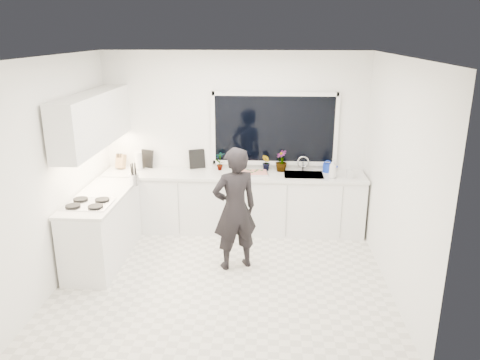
{
  "coord_description": "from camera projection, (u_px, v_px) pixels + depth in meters",
  "views": [
    {
      "loc": [
        0.53,
        -5.27,
        2.96
      ],
      "look_at": [
        0.17,
        0.4,
        1.15
      ],
      "focal_mm": 35.0,
      "sensor_mm": 36.0,
      "label": 1
    }
  ],
  "objects": [
    {
      "name": "upper_cabinets",
      "position": [
        94.0,
        120.0,
        6.16
      ],
      "size": [
        0.34,
        2.1,
        0.7
      ],
      "primitive_type": "cube",
      "color": "white",
      "rests_on": "wall_left"
    },
    {
      "name": "utensil_crock",
      "position": [
        134.0,
        179.0,
        6.48
      ],
      "size": [
        0.17,
        0.17,
        0.16
      ],
      "primitive_type": "cylinder",
      "rotation": [
        0.0,
        0.0,
        -0.42
      ],
      "color": "#B7B8BC",
      "rests_on": "countertop_left"
    },
    {
      "name": "watering_can",
      "position": [
        327.0,
        168.0,
        7.09
      ],
      "size": [
        0.18,
        0.18,
        0.13
      ],
      "primitive_type": "cylinder",
      "rotation": [
        0.0,
        0.0,
        0.41
      ],
      "color": "#122FAE",
      "rests_on": "countertop_back"
    },
    {
      "name": "stovetop",
      "position": [
        88.0,
        203.0,
        5.76
      ],
      "size": [
        0.56,
        0.48,
        0.03
      ],
      "primitive_type": "cube",
      "color": "black",
      "rests_on": "countertop_left"
    },
    {
      "name": "knife_block",
      "position": [
        121.0,
        162.0,
        7.25
      ],
      "size": [
        0.15,
        0.13,
        0.22
      ],
      "primitive_type": "cube",
      "rotation": [
        0.0,
        0.0,
        -0.29
      ],
      "color": "olive",
      "rests_on": "countertop_back"
    },
    {
      "name": "window",
      "position": [
        274.0,
        129.0,
        7.07
      ],
      "size": [
        1.8,
        0.02,
        1.0
      ],
      "primitive_type": "cube",
      "color": "black",
      "rests_on": "wall_back"
    },
    {
      "name": "soap_bottles",
      "position": [
        338.0,
        170.0,
        6.77
      ],
      "size": [
        0.35,
        0.11,
        0.29
      ],
      "color": "#D8BF66",
      "rests_on": "countertop_back"
    },
    {
      "name": "picture_frame_large",
      "position": [
        147.0,
        159.0,
        7.31
      ],
      "size": [
        0.21,
        0.11,
        0.28
      ],
      "primitive_type": "cube",
      "rotation": [
        0.0,
        0.0,
        -0.41
      ],
      "color": "black",
      "rests_on": "countertop_back"
    },
    {
      "name": "pizza_tray",
      "position": [
        254.0,
        173.0,
        6.99
      ],
      "size": [
        0.45,
        0.35,
        0.03
      ],
      "primitive_type": "cube",
      "rotation": [
        0.0,
        0.0,
        0.12
      ],
      "color": "#BBBABF",
      "rests_on": "countertop_back"
    },
    {
      "name": "sink",
      "position": [
        303.0,
        178.0,
        6.99
      ],
      "size": [
        0.58,
        0.42,
        0.14
      ],
      "primitive_type": "cube",
      "color": "silver",
      "rests_on": "countertop_back"
    },
    {
      "name": "base_cabinets_left",
      "position": [
        103.0,
        229.0,
        6.24
      ],
      "size": [
        0.58,
        1.6,
        0.88
      ],
      "primitive_type": "cube",
      "color": "white",
      "rests_on": "floor"
    },
    {
      "name": "wall_right",
      "position": [
        397.0,
        177.0,
        5.41
      ],
      "size": [
        0.02,
        3.5,
        2.7
      ],
      "primitive_type": "cube",
      "color": "white",
      "rests_on": "ground"
    },
    {
      "name": "ceiling",
      "position": [
        223.0,
        55.0,
        5.12
      ],
      "size": [
        4.0,
        3.5,
        0.02
      ],
      "primitive_type": "cube",
      "color": "white",
      "rests_on": "wall_back"
    },
    {
      "name": "wall_back",
      "position": [
        235.0,
        141.0,
        7.21
      ],
      "size": [
        4.0,
        0.02,
        2.7
      ],
      "primitive_type": "cube",
      "color": "white",
      "rests_on": "ground"
    },
    {
      "name": "pizza",
      "position": [
        254.0,
        172.0,
        6.98
      ],
      "size": [
        0.41,
        0.31,
        0.01
      ],
      "primitive_type": "cube",
      "rotation": [
        0.0,
        0.0,
        0.12
      ],
      "color": "red",
      "rests_on": "pizza_tray"
    },
    {
      "name": "countertop_back",
      "position": [
        233.0,
        175.0,
        7.04
      ],
      "size": [
        3.94,
        0.62,
        0.04
      ],
      "primitive_type": "cube",
      "color": "silver",
      "rests_on": "base_cabinets_back"
    },
    {
      "name": "paper_towel_roll",
      "position": [
        138.0,
        161.0,
        7.19
      ],
      "size": [
        0.14,
        0.14,
        0.26
      ],
      "primitive_type": "cylinder",
      "rotation": [
        0.0,
        0.0,
        0.27
      ],
      "color": "silver",
      "rests_on": "countertop_back"
    },
    {
      "name": "floor",
      "position": [
        225.0,
        276.0,
        5.94
      ],
      "size": [
        4.0,
        3.5,
        0.02
      ],
      "primitive_type": "cube",
      "color": "beige",
      "rests_on": "ground"
    },
    {
      "name": "wall_left",
      "position": [
        59.0,
        171.0,
        5.66
      ],
      "size": [
        0.02,
        3.5,
        2.7
      ],
      "primitive_type": "cube",
      "color": "white",
      "rests_on": "ground"
    },
    {
      "name": "countertop_left",
      "position": [
        100.0,
        197.0,
        6.1
      ],
      "size": [
        0.62,
        1.6,
        0.04
      ],
      "primitive_type": "cube",
      "color": "silver",
      "rests_on": "base_cabinets_left"
    },
    {
      "name": "faucet",
      "position": [
        303.0,
        164.0,
        7.13
      ],
      "size": [
        0.03,
        0.03,
        0.22
      ],
      "primitive_type": "cylinder",
      "color": "silver",
      "rests_on": "countertop_back"
    },
    {
      "name": "base_cabinets_back",
      "position": [
        234.0,
        203.0,
        7.19
      ],
      "size": [
        3.92,
        0.58,
        0.88
      ],
      "primitive_type": "cube",
      "color": "white",
      "rests_on": "floor"
    },
    {
      "name": "picture_frame_small",
      "position": [
        197.0,
        159.0,
        7.26
      ],
      "size": [
        0.24,
        0.12,
        0.3
      ],
      "primitive_type": "cube",
      "rotation": [
        0.0,
        0.0,
        0.4
      ],
      "color": "black",
      "rests_on": "countertop_back"
    },
    {
      "name": "person",
      "position": [
        235.0,
        209.0,
        5.93
      ],
      "size": [
        0.7,
        0.6,
        1.61
      ],
      "primitive_type": "imported",
      "rotation": [
        0.0,
        0.0,
        3.57
      ],
      "color": "black",
      "rests_on": "floor"
    },
    {
      "name": "herb_plants",
      "position": [
        254.0,
        162.0,
        7.13
      ],
      "size": [
        1.15,
        0.25,
        0.32
      ],
      "color": "#26662D",
      "rests_on": "countertop_back"
    }
  ]
}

